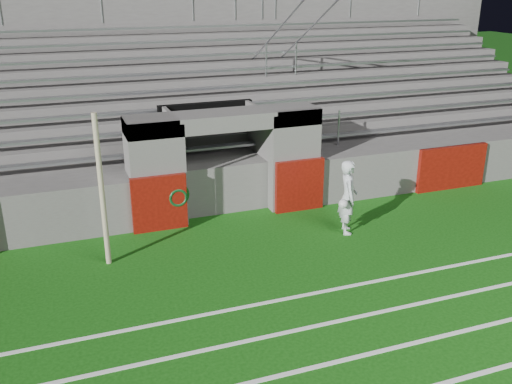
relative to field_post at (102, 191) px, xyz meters
name	(u,v)px	position (x,y,z in m)	size (l,w,h in m)	color
ground	(277,273)	(3.17, -1.63, -1.61)	(90.00, 90.00, 0.00)	#10470B
field_post	(102,191)	(0.00, 0.00, 0.00)	(0.11, 0.11, 3.22)	tan
stadium_structure	(183,117)	(3.17, 6.34, -0.12)	(26.00, 8.48, 5.42)	#555250
goalkeeper_with_ball	(348,197)	(5.45, -0.32, -0.73)	(0.70, 0.79, 1.76)	silver
hose_coil	(178,196)	(1.81, 1.31, -0.81)	(0.58, 0.15, 0.58)	#0D4410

